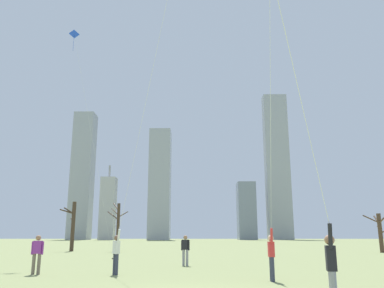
% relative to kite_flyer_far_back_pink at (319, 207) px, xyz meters
% --- Properties ---
extents(kite_flyer_far_back_pink, '(3.48, 5.92, 9.97)m').
position_rel_kite_flyer_far_back_pink_xyz_m(kite_flyer_far_back_pink, '(0.00, 0.00, 0.00)').
color(kite_flyer_far_back_pink, gray).
rests_on(kite_flyer_far_back_pink, ground).
extents(kite_flyer_foreground_right_green, '(1.66, 11.19, 18.35)m').
position_rel_kite_flyer_far_back_pink_xyz_m(kite_flyer_foreground_right_green, '(-0.00, 4.96, 1.42)').
color(kite_flyer_foreground_right_green, '#33384C').
rests_on(kite_flyer_foreground_right_green, ground).
extents(kite_flyer_midfield_center_teal, '(3.96, 5.55, 17.37)m').
position_rel_kite_flyer_far_back_pink_xyz_m(kite_flyer_midfield_center_teal, '(-5.14, 7.93, 2.30)').
color(kite_flyer_midfield_center_teal, '#33384C').
rests_on(kite_flyer_midfield_center_teal, ground).
extents(bystander_strolling_midfield, '(0.47, 0.32, 1.62)m').
position_rel_kite_flyer_far_back_pink_xyz_m(bystander_strolling_midfield, '(-3.14, 14.09, -1.27)').
color(bystander_strolling_midfield, gray).
rests_on(bystander_strolling_midfield, ground).
extents(bystander_watching_nearby, '(0.51, 0.23, 1.62)m').
position_rel_kite_flyer_far_back_pink_xyz_m(bystander_watching_nearby, '(-9.34, 9.07, -1.27)').
color(bystander_watching_nearby, '#726656').
rests_on(bystander_watching_nearby, ground).
extents(distant_kite_drifting_left_blue, '(4.01, 1.17, 17.22)m').
position_rel_kite_flyer_far_back_pink_xyz_m(distant_kite_drifting_left_blue, '(-11.51, 19.43, 12.49)').
color(distant_kite_drifting_left_blue, blue).
rests_on(distant_kite_drifting_left_blue, ground).
extents(bare_tree_right_of_center, '(2.95, 2.29, 3.73)m').
position_rel_kite_flyer_far_back_pink_xyz_m(bare_tree_right_of_center, '(15.43, 31.26, -0.15)').
color(bare_tree_right_of_center, '#4C3828').
rests_on(bare_tree_right_of_center, ground).
extents(bare_tree_center, '(2.23, 1.90, 5.02)m').
position_rel_kite_flyer_far_back_pink_xyz_m(bare_tree_center, '(-10.61, 32.72, 0.49)').
color(bare_tree_center, '#423326').
rests_on(bare_tree_center, ground).
extents(bare_tree_far_right_edge, '(1.63, 2.02, 5.18)m').
position_rel_kite_flyer_far_back_pink_xyz_m(bare_tree_far_right_edge, '(-15.80, 34.54, 0.54)').
color(bare_tree_far_right_edge, '#423326').
rests_on(bare_tree_far_right_edge, ground).
extents(skyline_mid_tower_left, '(7.12, 9.48, 22.82)m').
position_rel_kite_flyer_far_back_pink_xyz_m(skyline_mid_tower_left, '(17.71, 153.22, 9.23)').
color(skyline_mid_tower_left, gray).
rests_on(skyline_mid_tower_left, ground).
extents(skyline_slender_spire, '(8.12, 9.03, 42.17)m').
position_rel_kite_flyer_far_back_pink_xyz_m(skyline_slender_spire, '(-16.65, 142.69, 18.91)').
color(skyline_slender_spire, '#9EA3AD').
rests_on(skyline_slender_spire, ground).
extents(skyline_mid_tower_right, '(5.78, 5.49, 29.26)m').
position_rel_kite_flyer_far_back_pink_xyz_m(skyline_mid_tower_right, '(-37.51, 147.92, 10.06)').
color(skyline_mid_tower_right, '#B2B2B7').
rests_on(skyline_mid_tower_right, ground).
extents(skyline_tall_tower, '(8.52, 8.23, 53.97)m').
position_rel_kite_flyer_far_back_pink_xyz_m(skyline_tall_tower, '(-51.22, 157.45, 24.81)').
color(skyline_tall_tower, '#9EA3AD').
rests_on(skyline_tall_tower, ground).
extents(skyline_short_annex, '(9.95, 5.70, 61.80)m').
position_rel_kite_flyer_far_back_pink_xyz_m(skyline_short_annex, '(31.83, 156.94, 28.73)').
color(skyline_short_annex, '#9EA3AD').
rests_on(skyline_short_annex, ground).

